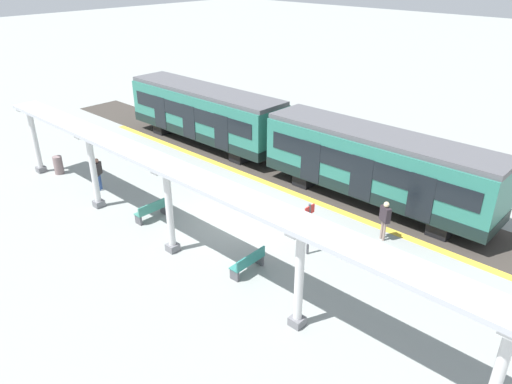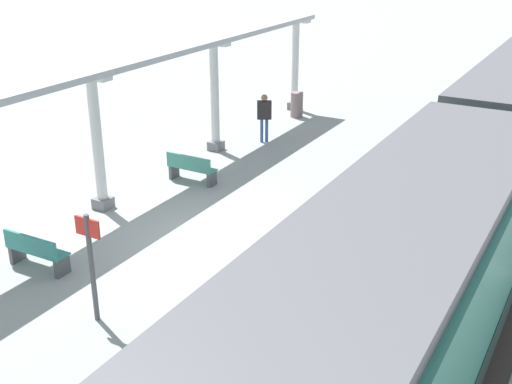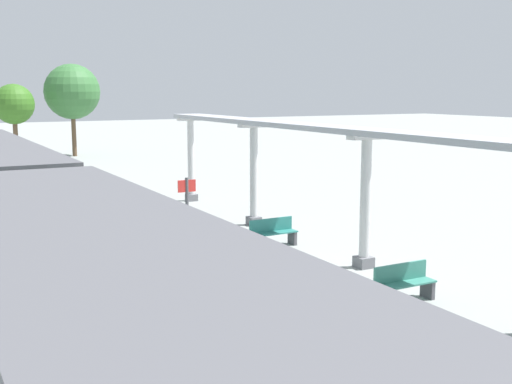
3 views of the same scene
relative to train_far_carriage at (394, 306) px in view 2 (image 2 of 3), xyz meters
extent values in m
plane|color=gray|center=(5.56, -3.43, -1.83)|extent=(176.00, 176.00, 0.00)
cube|color=gold|center=(1.80, -3.43, -1.82)|extent=(0.40, 30.32, 0.01)
cube|color=#38332D|center=(-0.01, -3.43, -1.82)|extent=(3.20, 42.32, 0.01)
cube|color=black|center=(1.31, -11.80, 0.43)|extent=(0.03, 10.30, 0.84)
cube|color=black|center=(1.31, -14.60, -0.14)|extent=(0.04, 1.10, 2.00)
cube|color=black|center=(1.31, -11.80, -0.14)|extent=(0.04, 1.10, 2.00)
cube|color=black|center=(1.31, -9.00, -0.14)|extent=(0.04, 1.10, 2.00)
cube|color=black|center=(-0.01, -8.22, -1.51)|extent=(2.21, 0.90, 0.64)
cube|color=#296F61|center=(-0.01, 0.00, 0.11)|extent=(2.60, 11.20, 2.60)
cube|color=black|center=(-0.01, 0.00, -0.91)|extent=(2.63, 11.22, 0.55)
cube|color=#515156|center=(-0.01, 0.00, 1.53)|extent=(2.39, 11.20, 0.24)
cube|color=black|center=(1.31, 0.00, 0.43)|extent=(0.03, 10.30, 0.84)
cube|color=black|center=(1.31, -2.80, -0.14)|extent=(0.04, 1.10, 2.00)
cube|color=black|center=(1.31, 0.00, -0.14)|extent=(0.04, 1.10, 2.00)
cube|color=black|center=(-0.01, -3.58, -1.51)|extent=(2.21, 0.90, 0.64)
cube|color=slate|center=(9.07, -15.03, -1.68)|extent=(0.44, 0.44, 0.30)
cylinder|color=silver|center=(9.07, -15.03, 0.06)|extent=(0.28, 0.28, 3.18)
cube|color=silver|center=(9.07, -15.03, 1.71)|extent=(1.10, 0.36, 0.12)
cube|color=slate|center=(9.07, -9.15, -1.68)|extent=(0.44, 0.44, 0.30)
cylinder|color=silver|center=(9.07, -9.15, 0.06)|extent=(0.28, 0.28, 3.18)
cube|color=silver|center=(9.07, -9.15, 1.71)|extent=(1.10, 0.36, 0.12)
cube|color=slate|center=(9.07, -3.63, -1.68)|extent=(0.44, 0.44, 0.30)
cylinder|color=silver|center=(9.07, -3.63, 0.06)|extent=(0.28, 0.28, 3.18)
cube|color=silver|center=(9.07, -3.63, 1.71)|extent=(1.10, 0.36, 0.12)
cube|color=#A8AAB2|center=(9.07, -3.31, 1.85)|extent=(1.20, 24.25, 0.16)
cube|color=#29756D|center=(8.08, -0.48, -1.39)|extent=(1.51, 0.47, 0.04)
cube|color=#29756D|center=(8.07, -0.29, -1.17)|extent=(1.50, 0.09, 0.40)
cube|color=#4C4C51|center=(8.75, -0.47, -1.62)|extent=(0.11, 0.40, 0.42)
cube|color=#4C4C51|center=(7.41, -0.50, -1.62)|extent=(0.11, 0.40, 0.42)
cube|color=#388070|center=(8.10, -6.39, -1.39)|extent=(1.50, 0.44, 0.04)
cube|color=#388070|center=(8.10, -6.20, -1.17)|extent=(1.50, 0.06, 0.40)
cube|color=#4C4C51|center=(8.77, -6.39, -1.62)|extent=(0.10, 0.40, 0.42)
cube|color=#4C4C51|center=(7.43, -6.39, -1.62)|extent=(0.10, 0.40, 0.42)
cylinder|color=slate|center=(8.50, -14.10, -1.34)|extent=(0.48, 0.48, 0.97)
cylinder|color=#4C4C51|center=(5.60, 0.42, -0.73)|extent=(0.10, 0.10, 2.20)
cube|color=red|center=(5.60, 0.42, 0.12)|extent=(0.56, 0.04, 0.36)
cube|color=#2D242A|center=(2.63, 2.02, -0.64)|extent=(0.44, 0.55, 0.64)
sphere|color=beige|center=(2.63, 2.02, -0.21)|extent=(0.23, 0.23, 0.23)
cylinder|color=#35528E|center=(8.14, -10.64, -1.41)|extent=(0.11, 0.11, 0.83)
cylinder|color=#35528E|center=(8.00, -10.73, -1.41)|extent=(0.11, 0.11, 0.83)
cube|color=#282324|center=(8.07, -10.68, -0.68)|extent=(0.53, 0.44, 0.63)
sphere|color=#8A5F50|center=(8.07, -10.68, -0.25)|extent=(0.23, 0.23, 0.23)
camera|label=1|loc=(18.66, 9.84, 8.74)|focal=33.88mm
camera|label=2|loc=(-2.24, 8.09, 5.19)|focal=45.51mm
camera|label=3|loc=(-1.48, -17.00, 2.92)|focal=44.78mm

